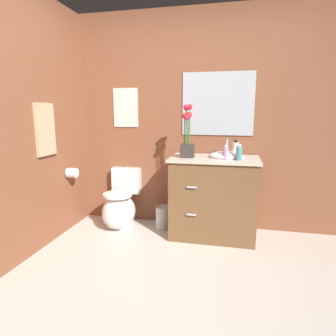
{
  "coord_description": "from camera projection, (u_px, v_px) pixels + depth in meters",
  "views": [
    {
      "loc": [
        0.37,
        -1.76,
        1.37
      ],
      "look_at": [
        -0.31,
        1.28,
        0.76
      ],
      "focal_mm": 31.09,
      "sensor_mm": 36.0,
      "label": 1
    }
  ],
  "objects": [
    {
      "name": "ground_plane",
      "position": [
        172.0,
        311.0,
        2.03
      ],
      "size": [
        9.86,
        9.86,
        0.0
      ],
      "primitive_type": "plane",
      "color": "beige"
    },
    {
      "name": "wall_back",
      "position": [
        219.0,
        122.0,
        3.33
      ],
      "size": [
        4.6,
        0.05,
        2.5
      ],
      "primitive_type": "cube",
      "color": "brown",
      "rests_on": "ground_plane"
    },
    {
      "name": "wall_left",
      "position": [
        18.0,
        125.0,
        2.58
      ],
      "size": [
        0.05,
        4.57,
        2.5
      ],
      "primitive_type": "cube",
      "color": "brown",
      "rests_on": "ground_plane"
    },
    {
      "name": "toilet",
      "position": [
        120.0,
        207.0,
        3.48
      ],
      "size": [
        0.38,
        0.59,
        0.69
      ],
      "color": "white",
      "rests_on": "ground_plane"
    },
    {
      "name": "vanity_cabinet",
      "position": [
        214.0,
        196.0,
        3.18
      ],
      "size": [
        0.94,
        0.56,
        1.07
      ],
      "color": "brown",
      "rests_on": "ground_plane"
    },
    {
      "name": "flower_vase",
      "position": [
        187.0,
        138.0,
        3.07
      ],
      "size": [
        0.14,
        0.14,
        0.56
      ],
      "color": "#38332D",
      "rests_on": "vanity_cabinet"
    },
    {
      "name": "soap_bottle",
      "position": [
        226.0,
        153.0,
        2.96
      ],
      "size": [
        0.06,
        0.06,
        0.15
      ],
      "color": "#B28CBF",
      "rests_on": "vanity_cabinet"
    },
    {
      "name": "lotion_bottle",
      "position": [
        236.0,
        150.0,
        3.07
      ],
      "size": [
        0.07,
        0.07,
        0.19
      ],
      "color": "white",
      "rests_on": "vanity_cabinet"
    },
    {
      "name": "hand_wash_bottle",
      "position": [
        239.0,
        153.0,
        2.91
      ],
      "size": [
        0.06,
        0.06,
        0.16
      ],
      "color": "teal",
      "rests_on": "vanity_cabinet"
    },
    {
      "name": "trash_bin",
      "position": [
        163.0,
        217.0,
        3.44
      ],
      "size": [
        0.18,
        0.18,
        0.27
      ],
      "color": "#B7B7BC",
      "rests_on": "ground_plane"
    },
    {
      "name": "wall_poster",
      "position": [
        126.0,
        108.0,
        3.51
      ],
      "size": [
        0.31,
        0.01,
        0.46
      ],
      "primitive_type": "cube",
      "color": "silver"
    },
    {
      "name": "wall_mirror",
      "position": [
        218.0,
        104.0,
        3.27
      ],
      "size": [
        0.8,
        0.01,
        0.7
      ],
      "primitive_type": "cube",
      "color": "#B2BCC6"
    },
    {
      "name": "hanging_towel",
      "position": [
        45.0,
        130.0,
        2.9
      ],
      "size": [
        0.03,
        0.28,
        0.52
      ],
      "primitive_type": "cube",
      "color": "tan"
    },
    {
      "name": "toilet_paper_roll",
      "position": [
        72.0,
        173.0,
        3.31
      ],
      "size": [
        0.11,
        0.11,
        0.11
      ],
      "primitive_type": "cylinder",
      "rotation": [
        0.0,
        1.57,
        0.0
      ],
      "color": "white"
    }
  ]
}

